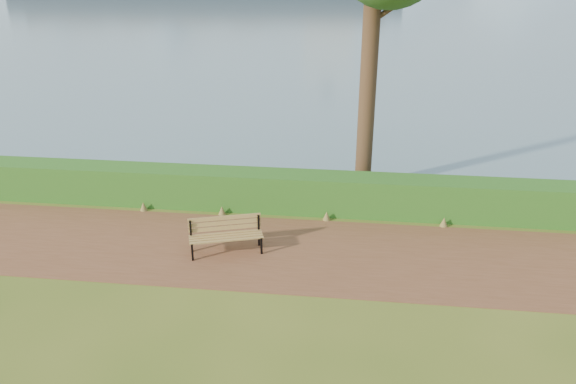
# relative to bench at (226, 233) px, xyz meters

# --- Properties ---
(ground) EXTENTS (140.00, 140.00, 0.00)m
(ground) POSITION_rel_bench_xyz_m (0.57, -0.20, -0.47)
(ground) COLOR #445919
(ground) RESTS_ON ground
(path) EXTENTS (40.00, 3.40, 0.01)m
(path) POSITION_rel_bench_xyz_m (0.57, 0.10, -0.47)
(path) COLOR brown
(path) RESTS_ON ground
(hedge) EXTENTS (32.00, 0.85, 1.00)m
(hedge) POSITION_rel_bench_xyz_m (0.57, 2.40, 0.03)
(hedge) COLOR #184E16
(hedge) RESTS_ON ground
(bench) EXTENTS (1.70, 0.95, 0.82)m
(bench) POSITION_rel_bench_xyz_m (0.00, 0.00, 0.00)
(bench) COLOR black
(bench) RESTS_ON ground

